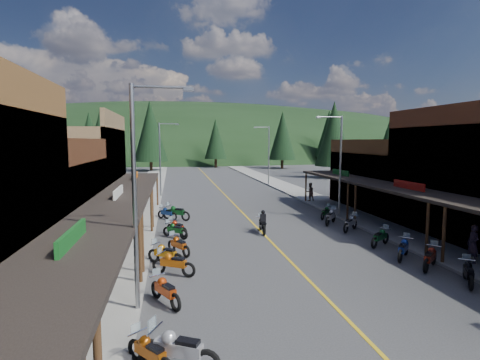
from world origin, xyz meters
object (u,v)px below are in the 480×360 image
streetlight_3 (268,153)px  bike_east_10 (331,216)px  streetlight_1 (161,156)px  pedestrian_east_a (473,244)px  pine_4 (282,135)px  bike_east_9 (350,222)px  pine_11 (334,134)px  bike_west_9 (175,229)px  streetlight_0 (139,188)px  bike_east_11 (326,212)px  pine_5 (329,133)px  bike_west_5 (165,289)px  bike_east_6 (430,257)px  bike_west_4 (150,351)px  bike_west_7 (165,253)px  bike_east_8 (380,236)px  bike_west_6 (173,262)px  pine_10 (101,137)px  rider_on_bike (262,224)px  shop_east_2 (480,181)px  bike_west_10 (177,227)px  pedestrian_east_b (310,192)px  shop_west_2 (18,209)px  shop_west_3 (67,174)px  pine_2 (150,131)px  bike_west_12 (167,212)px  bike_west_8 (179,244)px  bike_west_3 (178,348)px  bike_east_5 (468,272)px  pine_6 (389,139)px  pine_9 (338,139)px  shop_east_3 (393,180)px  pine_1 (90,136)px  bike_east_7 (403,248)px  streetlight_2 (339,162)px  pine_7 (59,136)px

streetlight_3 → bike_east_10: 24.29m
streetlight_1 → pedestrian_east_a: streetlight_1 is taller
pine_4 → bike_east_9: 57.79m
pine_11 → bike_west_9: 43.04m
streetlight_0 → bike_east_11: size_ratio=4.18×
pine_5 → bike_west_5: 87.64m
streetlight_3 → bike_west_5: streetlight_3 is taller
bike_east_6 → pedestrian_east_a: bearing=51.3°
streetlight_1 → bike_west_4: 31.81m
bike_west_5 → bike_east_6: bike_east_6 is taller
bike_west_7 → bike_east_8: 12.24m
pine_11 → bike_east_10: bearing=-114.4°
bike_west_6 → bike_east_8: 12.10m
pine_10 → bike_west_6: 54.25m
rider_on_bike → bike_east_6: bearing=-48.5°
shop_east_2 → bike_west_10: shop_east_2 is taller
bike_east_8 → pedestrian_east_b: bearing=140.3°
bike_west_5 → bike_west_6: 3.07m
shop_west_2 → shop_west_3: (-0.03, 9.60, 0.99)m
pine_2 → bike_west_9: 54.57m
bike_west_10 → bike_west_12: bike_west_10 is taller
shop_west_2 → bike_west_8: 8.51m
bike_east_10 → pedestrian_east_b: pedestrian_east_b is taller
streetlight_0 → pedestrian_east_a: (15.51, 2.26, -3.37)m
pine_2 → bike_west_3: size_ratio=6.03×
bike_east_5 → pine_6: bearing=93.7°
pine_9 → bike_west_8: pine_9 is taller
shop_east_3 → bike_east_5: 18.76m
bike_west_4 → bike_east_9: bike_east_9 is taller
pine_1 → bike_east_10: bearing=-65.2°
pine_2 → pine_6: pine_2 is taller
bike_west_6 → bike_west_12: 12.41m
bike_east_7 → shop_east_2: bearing=70.8°
bike_east_5 → pedestrian_east_b: (1.13, 21.55, 0.49)m
shop_west_2 → bike_east_9: shop_west_2 is taller
shop_east_3 → pedestrian_east_b: size_ratio=6.05×
pine_10 → bike_west_5: 57.15m
streetlight_3 → bike_west_9: size_ratio=4.13×
streetlight_2 → pine_11: pine_11 is taller
bike_west_9 → bike_west_5: bearing=-140.8°
bike_west_8 → bike_west_5: bearing=-127.0°
streetlight_0 → bike_west_12: bearing=87.5°
bike_east_6 → bike_east_8: bearing=142.6°
pine_4 → bike_west_8: pine_4 is taller
shop_east_3 → bike_east_11: shop_east_3 is taller
bike_west_3 → pine_7: bearing=45.0°
pine_4 → bike_west_3: (-23.73, -69.75, -6.57)m
pine_4 → bike_west_9: size_ratio=6.46×
bike_west_3 → bike_east_10: bike_west_3 is taller
pine_7 → bike_east_9: size_ratio=5.94×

